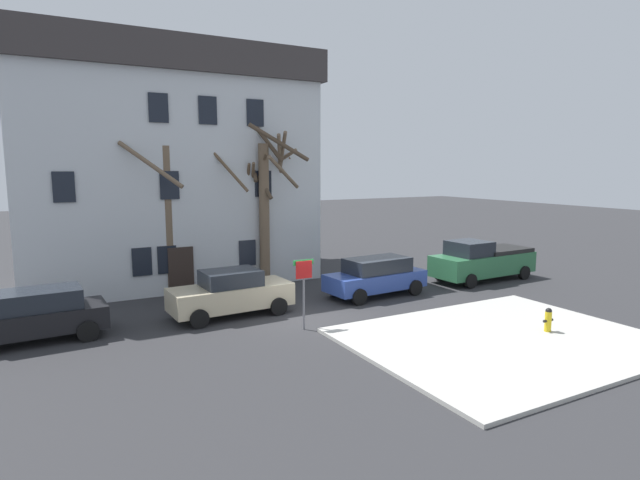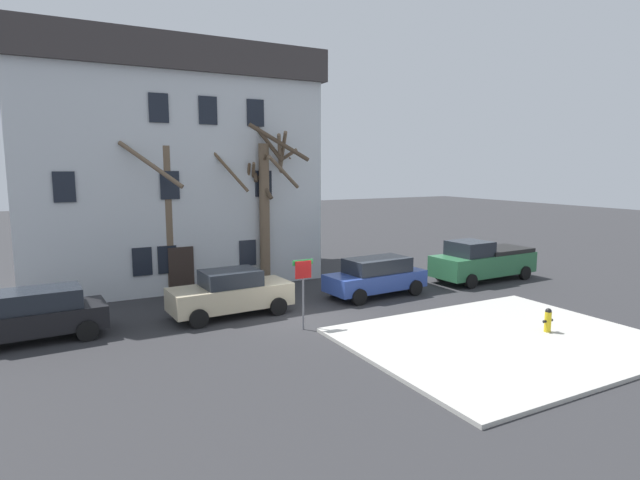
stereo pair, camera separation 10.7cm
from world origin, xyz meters
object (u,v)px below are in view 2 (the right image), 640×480
at_px(tree_bare_mid, 239,212).
at_px(car_black_wagon, 35,314).
at_px(car_blue_wagon, 376,276).
at_px(fire_hydrant, 548,320).
at_px(building_main, 164,166).
at_px(pickup_truck_green, 483,261).
at_px(bicycle_leaning, 129,289).
at_px(tree_bare_far, 267,206).
at_px(tree_bare_near, 167,215).
at_px(tree_bare_end, 271,199).
at_px(car_beige_sedan, 231,293).
at_px(street_sign_pole, 303,281).

bearing_deg(tree_bare_mid, car_black_wagon, -152.94).
bearing_deg(car_blue_wagon, fire_hydrant, -74.19).
relative_size(building_main, pickup_truck_green, 2.46).
bearing_deg(bicycle_leaning, tree_bare_far, -6.33).
height_order(tree_bare_near, car_black_wagon, tree_bare_near).
xyz_separation_m(car_black_wagon, bicycle_leaning, (3.48, 4.45, -0.51)).
bearing_deg(fire_hydrant, tree_bare_end, 113.08).
xyz_separation_m(car_black_wagon, car_beige_sedan, (6.48, -0.22, -0.01)).
relative_size(tree_bare_mid, street_sign_pole, 2.72).
distance_m(tree_bare_near, pickup_truck_green, 15.19).
relative_size(building_main, car_blue_wagon, 3.00).
bearing_deg(car_black_wagon, pickup_truck_green, -0.61).
relative_size(tree_bare_end, bicycle_leaning, 4.47).
xyz_separation_m(car_beige_sedan, bicycle_leaning, (-3.00, 4.66, -0.50)).
xyz_separation_m(street_sign_pole, bicycle_leaning, (-4.64, 7.50, -1.36)).
xyz_separation_m(tree_bare_near, car_blue_wagon, (7.86, -4.57, -2.66)).
distance_m(tree_bare_mid, bicycle_leaning, 5.88).
distance_m(tree_bare_end, bicycle_leaning, 7.52).
bearing_deg(street_sign_pole, car_beige_sedan, 120.08).
bearing_deg(fire_hydrant, car_beige_sedan, 139.80).
relative_size(tree_bare_far, car_blue_wagon, 1.56).
distance_m(tree_bare_far, bicycle_leaning, 7.07).
bearing_deg(building_main, bicycle_leaning, -122.36).
relative_size(tree_bare_far, street_sign_pole, 2.92).
xyz_separation_m(tree_bare_end, car_black_wagon, (-10.04, -4.28, -3.17)).
bearing_deg(car_beige_sedan, tree_bare_end, 51.61).
bearing_deg(car_black_wagon, tree_bare_near, 39.63).
relative_size(car_black_wagon, pickup_truck_green, 0.78).
xyz_separation_m(building_main, tree_bare_near, (-0.83, -4.12, -2.08)).
bearing_deg(fire_hydrant, pickup_truck_green, 58.69).
height_order(tree_bare_far, pickup_truck_green, tree_bare_far).
xyz_separation_m(tree_bare_mid, street_sign_pole, (-0.34, -7.37, -1.76)).
xyz_separation_m(tree_bare_near, tree_bare_mid, (3.31, 0.05, -0.04)).
distance_m(fire_hydrant, street_sign_pole, 8.28).
relative_size(car_blue_wagon, fire_hydrant, 5.71).
bearing_deg(fire_hydrant, car_blue_wagon, 105.81).
bearing_deg(building_main, fire_hydrant, -60.22).
bearing_deg(bicycle_leaning, tree_bare_mid, -1.43).
bearing_deg(car_beige_sedan, tree_bare_far, 51.56).
bearing_deg(car_blue_wagon, tree_bare_far, 129.70).
distance_m(building_main, street_sign_pole, 12.27).
bearing_deg(tree_bare_mid, car_blue_wagon, -45.45).
bearing_deg(tree_bare_far, bicycle_leaning, 173.67).
bearing_deg(street_sign_pole, pickup_truck_green, 14.11).
relative_size(tree_bare_end, street_sign_pole, 3.17).
bearing_deg(tree_bare_far, building_main, 128.39).
bearing_deg(tree_bare_end, tree_bare_mid, 178.36).
bearing_deg(pickup_truck_green, bicycle_leaning, 163.74).
bearing_deg(building_main, tree_bare_far, -51.61).
relative_size(car_black_wagon, bicycle_leaning, 2.51).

